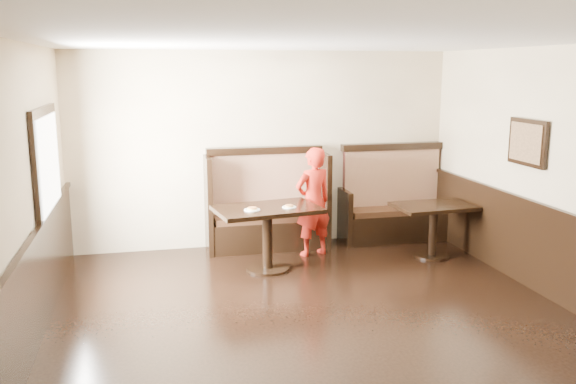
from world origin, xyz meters
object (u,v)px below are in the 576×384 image
object	(u,v)px
table_main	(267,222)
table_neighbor	(433,218)
booth_neighbor	(393,208)
child	(313,202)
booth_main	(267,212)

from	to	relation	value
table_main	table_neighbor	world-z (taller)	table_main
booth_neighbor	table_neighbor	size ratio (longest dim) A/B	1.50
booth_neighbor	child	size ratio (longest dim) A/B	1.09
booth_neighbor	table_main	distance (m)	2.37
booth_neighbor	table_neighbor	xyz separation A→B (m)	(0.18, -0.95, 0.07)
booth_main	child	size ratio (longest dim) A/B	1.16
table_neighbor	child	xyz separation A→B (m)	(-1.58, 0.45, 0.21)
table_neighbor	child	size ratio (longest dim) A/B	0.73
table_main	child	world-z (taller)	child
table_main	table_neighbor	distance (m)	2.32
table_main	child	bearing A→B (deg)	24.39
table_main	child	distance (m)	0.90
booth_main	table_neighbor	bearing A→B (deg)	-24.16
booth_neighbor	child	world-z (taller)	child
booth_main	table_main	size ratio (longest dim) A/B	1.24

